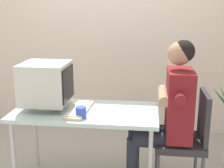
{
  "coord_description": "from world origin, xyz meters",
  "views": [
    {
      "loc": [
        0.56,
        -2.55,
        1.66
      ],
      "look_at": [
        0.24,
        0.0,
        0.98
      ],
      "focal_mm": 49.17,
      "sensor_mm": 36.0,
      "label": 1
    }
  ],
  "objects_px": {
    "office_chair": "(188,135)",
    "desk_mug": "(81,112)",
    "desk": "(86,116)",
    "crt_monitor": "(46,83)",
    "keyboard": "(79,110)",
    "person_seated": "(168,110)"
  },
  "relations": [
    {
      "from": "office_chair",
      "to": "person_seated",
      "type": "bearing_deg",
      "value": -180.0
    },
    {
      "from": "desk",
      "to": "desk_mug",
      "type": "relative_size",
      "value": 13.02
    },
    {
      "from": "desk",
      "to": "person_seated",
      "type": "relative_size",
      "value": 0.95
    },
    {
      "from": "keyboard",
      "to": "office_chair",
      "type": "xyz_separation_m",
      "value": [
        0.96,
        0.08,
        -0.23
      ]
    },
    {
      "from": "crt_monitor",
      "to": "desk_mug",
      "type": "xyz_separation_m",
      "value": [
        0.36,
        -0.2,
        -0.18
      ]
    },
    {
      "from": "desk",
      "to": "desk_mug",
      "type": "distance_m",
      "value": 0.21
    },
    {
      "from": "office_chair",
      "to": "crt_monitor",
      "type": "bearing_deg",
      "value": -178.95
    },
    {
      "from": "office_chair",
      "to": "person_seated",
      "type": "height_order",
      "value": "person_seated"
    },
    {
      "from": "person_seated",
      "to": "desk_mug",
      "type": "height_order",
      "value": "person_seated"
    },
    {
      "from": "crt_monitor",
      "to": "keyboard",
      "type": "bearing_deg",
      "value": -10.59
    },
    {
      "from": "crt_monitor",
      "to": "desk_mug",
      "type": "bearing_deg",
      "value": -29.36
    },
    {
      "from": "keyboard",
      "to": "office_chair",
      "type": "bearing_deg",
      "value": 4.88
    },
    {
      "from": "office_chair",
      "to": "person_seated",
      "type": "distance_m",
      "value": 0.29
    },
    {
      "from": "keyboard",
      "to": "person_seated",
      "type": "bearing_deg",
      "value": 6.0
    },
    {
      "from": "crt_monitor",
      "to": "person_seated",
      "type": "height_order",
      "value": "person_seated"
    },
    {
      "from": "keyboard",
      "to": "desk_mug",
      "type": "relative_size",
      "value": 4.88
    },
    {
      "from": "desk",
      "to": "keyboard",
      "type": "bearing_deg",
      "value": -142.66
    },
    {
      "from": "desk",
      "to": "keyboard",
      "type": "height_order",
      "value": "keyboard"
    },
    {
      "from": "desk",
      "to": "keyboard",
      "type": "relative_size",
      "value": 2.67
    },
    {
      "from": "crt_monitor",
      "to": "person_seated",
      "type": "distance_m",
      "value": 1.12
    },
    {
      "from": "office_chair",
      "to": "desk_mug",
      "type": "distance_m",
      "value": 0.98
    },
    {
      "from": "keyboard",
      "to": "office_chair",
      "type": "distance_m",
      "value": 0.99
    }
  ]
}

